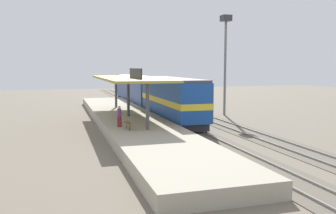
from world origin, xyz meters
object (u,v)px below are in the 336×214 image
at_px(platform_bench, 128,123).
at_px(light_mast, 226,44).
at_px(passenger_carriage_single, 136,90).
at_px(locomotive, 172,99).
at_px(person_waiting, 119,115).

height_order(platform_bench, light_mast, light_mast).
bearing_deg(platform_bench, passenger_carriage_single, 76.85).
distance_m(locomotive, light_mast, 10.56).
distance_m(passenger_carriage_single, person_waiting, 25.34).
height_order(platform_bench, person_waiting, person_waiting).
height_order(passenger_carriage_single, person_waiting, passenger_carriage_single).
relative_size(platform_bench, person_waiting, 0.99).
distance_m(platform_bench, person_waiting, 1.38).
height_order(passenger_carriage_single, light_mast, light_mast).
relative_size(platform_bench, light_mast, 0.15).
bearing_deg(light_mast, person_waiting, -144.08).
relative_size(light_mast, person_waiting, 6.84).
relative_size(locomotive, passenger_carriage_single, 0.72).
height_order(locomotive, passenger_carriage_single, locomotive).
relative_size(locomotive, light_mast, 1.23).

